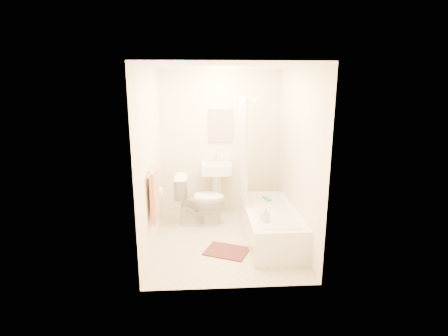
{
  "coord_description": "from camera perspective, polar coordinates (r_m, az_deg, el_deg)",
  "views": [
    {
      "loc": [
        -0.3,
        -4.59,
        2.22
      ],
      "look_at": [
        0.0,
        0.25,
        1.0
      ],
      "focal_mm": 28.0,
      "sensor_mm": 36.0,
      "label": 1
    }
  ],
  "objects": [
    {
      "name": "mirror",
      "position": [
        5.82,
        -0.57,
        7.01
      ],
      "size": [
        0.4,
        0.03,
        0.55
      ],
      "primitive_type": "cube",
      "color": "white",
      "rests_on": "wall_back"
    },
    {
      "name": "wall_right",
      "position": [
        4.88,
        11.99,
        1.74
      ],
      "size": [
        0.02,
        2.4,
        2.4
      ],
      "primitive_type": "cube",
      "color": "beige",
      "rests_on": "ground"
    },
    {
      "name": "soap_bottle",
      "position": [
        4.53,
        6.73,
        -7.54
      ],
      "size": [
        0.11,
        0.11,
        0.2
      ],
      "primitive_type": "imported",
      "rotation": [
        0.0,
        0.0,
        0.21
      ],
      "color": "silver",
      "rests_on": "bathtub"
    },
    {
      "name": "towel",
      "position": [
        4.62,
        -11.24,
        -4.33
      ],
      "size": [
        0.06,
        0.45,
        0.66
      ],
      "primitive_type": "cube",
      "color": "#CC7266",
      "rests_on": "towel_bar"
    },
    {
      "name": "towel_bar",
      "position": [
        4.53,
        -11.81,
        -0.49
      ],
      "size": [
        0.02,
        0.6,
        0.02
      ],
      "primitive_type": "cylinder",
      "rotation": [
        1.57,
        0.0,
        0.0
      ],
      "color": "silver",
      "rests_on": "wall_left"
    },
    {
      "name": "bathtub",
      "position": [
        5.09,
        7.57,
        -9.06
      ],
      "size": [
        0.7,
        1.61,
        0.45
      ],
      "primitive_type": null,
      "color": "white",
      "rests_on": "floor"
    },
    {
      "name": "ceiling",
      "position": [
        4.61,
        0.2,
        16.36
      ],
      "size": [
        2.4,
        2.4,
        0.0
      ],
      "primitive_type": "plane",
      "color": "white",
      "rests_on": "ground"
    },
    {
      "name": "scrub_brush",
      "position": [
        5.37,
        7.05,
        -5.0
      ],
      "size": [
        0.12,
        0.2,
        0.04
      ],
      "primitive_type": "cube",
      "rotation": [
        0.0,
        0.0,
        0.34
      ],
      "color": "#31A65B",
      "rests_on": "bathtub"
    },
    {
      "name": "toilet",
      "position": [
        5.54,
        -3.88,
        -5.18
      ],
      "size": [
        0.81,
        0.46,
        0.79
      ],
      "primitive_type": "imported",
      "rotation": [
        0.0,
        0.0,
        1.55
      ],
      "color": "white",
      "rests_on": "floor"
    },
    {
      "name": "floor",
      "position": [
        5.11,
        0.18,
        -11.64
      ],
      "size": [
        2.4,
        2.4,
        0.0
      ],
      "primitive_type": "plane",
      "color": "beige",
      "rests_on": "ground"
    },
    {
      "name": "shower_curtain",
      "position": [
        5.22,
        3.12,
        3.06
      ],
      "size": [
        0.04,
        0.8,
        1.55
      ],
      "primitive_type": "cube",
      "color": "silver",
      "rests_on": "curtain_rod"
    },
    {
      "name": "curtain_rod",
      "position": [
        4.74,
        3.81,
        11.43
      ],
      "size": [
        0.03,
        1.7,
        0.03
      ],
      "primitive_type": "cylinder",
      "rotation": [
        1.57,
        0.0,
        0.0
      ],
      "color": "silver",
      "rests_on": "wall_back"
    },
    {
      "name": "wall_left",
      "position": [
        4.76,
        -11.93,
        1.43
      ],
      "size": [
        0.02,
        2.4,
        2.4
      ],
      "primitive_type": "cube",
      "color": "beige",
      "rests_on": "ground"
    },
    {
      "name": "toilet_paper",
      "position": [
        4.99,
        -10.65,
        -3.87
      ],
      "size": [
        0.11,
        0.12,
        0.12
      ],
      "primitive_type": "cylinder",
      "rotation": [
        0.0,
        1.57,
        0.0
      ],
      "color": "white",
      "rests_on": "wall_left"
    },
    {
      "name": "wall_back",
      "position": [
        5.89,
        -0.57,
        4.13
      ],
      "size": [
        2.0,
        0.02,
        2.4
      ],
      "primitive_type": "cube",
      "color": "beige",
      "rests_on": "ground"
    },
    {
      "name": "bath_mat",
      "position": [
        4.78,
        0.42,
        -13.41
      ],
      "size": [
        0.66,
        0.59,
        0.02
      ],
      "primitive_type": "cube",
      "rotation": [
        0.0,
        0.0,
        -0.41
      ],
      "color": "#48231A",
      "rests_on": "floor"
    },
    {
      "name": "sink",
      "position": [
        5.92,
        -1.23,
        -2.99
      ],
      "size": [
        0.49,
        0.4,
        0.96
      ],
      "primitive_type": null,
      "rotation": [
        0.0,
        0.0,
        -0.01
      ],
      "color": "white",
      "rests_on": "floor"
    }
  ]
}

